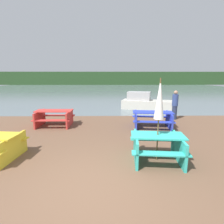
{
  "coord_description": "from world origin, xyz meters",
  "views": [
    {
      "loc": [
        0.42,
        -3.46,
        2.41
      ],
      "look_at": [
        0.54,
        4.28,
        0.85
      ],
      "focal_mm": 28.0,
      "sensor_mm": 36.0,
      "label": 1
    }
  ],
  "objects_px": {
    "picnic_table_blue": "(152,118)",
    "picnic_table_red": "(55,117)",
    "picnic_table_teal": "(157,145)",
    "umbrella_white": "(160,100)",
    "person": "(175,105)",
    "boat": "(146,103)"
  },
  "relations": [
    {
      "from": "picnic_table_teal",
      "to": "picnic_table_blue",
      "type": "height_order",
      "value": "picnic_table_teal"
    },
    {
      "from": "picnic_table_blue",
      "to": "person",
      "type": "relative_size",
      "value": 1.21
    },
    {
      "from": "picnic_table_blue",
      "to": "umbrella_white",
      "type": "bearing_deg",
      "value": -101.46
    },
    {
      "from": "picnic_table_teal",
      "to": "picnic_table_blue",
      "type": "distance_m",
      "value": 3.45
    },
    {
      "from": "picnic_table_red",
      "to": "person",
      "type": "bearing_deg",
      "value": 11.27
    },
    {
      "from": "picnic_table_red",
      "to": "umbrella_white",
      "type": "height_order",
      "value": "umbrella_white"
    },
    {
      "from": "umbrella_white",
      "to": "person",
      "type": "xyz_separation_m",
      "value": [
        2.37,
        5.04,
        -0.96
      ]
    },
    {
      "from": "picnic_table_teal",
      "to": "picnic_table_red",
      "type": "bearing_deg",
      "value": 137.71
    },
    {
      "from": "person",
      "to": "picnic_table_teal",
      "type": "bearing_deg",
      "value": -115.13
    },
    {
      "from": "picnic_table_blue",
      "to": "picnic_table_red",
      "type": "relative_size",
      "value": 1.13
    },
    {
      "from": "picnic_table_blue",
      "to": "boat",
      "type": "relative_size",
      "value": 0.49
    },
    {
      "from": "picnic_table_teal",
      "to": "umbrella_white",
      "type": "xyz_separation_m",
      "value": [
        -0.0,
        0.0,
        1.33
      ]
    },
    {
      "from": "picnic_table_blue",
      "to": "umbrella_white",
      "type": "distance_m",
      "value": 3.7
    },
    {
      "from": "picnic_table_teal",
      "to": "umbrella_white",
      "type": "distance_m",
      "value": 1.33
    },
    {
      "from": "picnic_table_teal",
      "to": "umbrella_white",
      "type": "relative_size",
      "value": 0.68
    },
    {
      "from": "picnic_table_teal",
      "to": "umbrella_white",
      "type": "bearing_deg",
      "value": 180.0
    },
    {
      "from": "umbrella_white",
      "to": "person",
      "type": "relative_size",
      "value": 1.44
    },
    {
      "from": "boat",
      "to": "person",
      "type": "height_order",
      "value": "person"
    },
    {
      "from": "picnic_table_teal",
      "to": "person",
      "type": "height_order",
      "value": "person"
    },
    {
      "from": "picnic_table_teal",
      "to": "picnic_table_blue",
      "type": "relative_size",
      "value": 0.81
    },
    {
      "from": "picnic_table_blue",
      "to": "picnic_table_red",
      "type": "bearing_deg",
      "value": 175.64
    },
    {
      "from": "picnic_table_blue",
      "to": "boat",
      "type": "bearing_deg",
      "value": 82.05
    }
  ]
}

